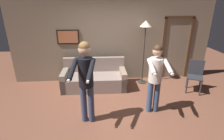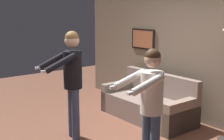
# 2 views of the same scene
# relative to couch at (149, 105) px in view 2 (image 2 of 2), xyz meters

# --- Properties ---
(back_wall_assembly) EXTENTS (6.40, 0.10, 2.60)m
(back_wall_assembly) POSITION_rel_couch_xyz_m (0.64, 0.61, 1.02)
(back_wall_assembly) COLOR gray
(back_wall_assembly) RESTS_ON ground_plane
(couch) EXTENTS (1.92, 0.89, 0.87)m
(couch) POSITION_rel_couch_xyz_m (0.00, 0.00, 0.00)
(couch) COLOR gray
(couch) RESTS_ON ground_plane
(person_standing_left) EXTENTS (0.52, 0.74, 1.79)m
(person_standing_left) POSITION_rel_couch_xyz_m (-0.13, -1.66, 0.82)
(person_standing_left) COLOR #3A4565
(person_standing_left) RESTS_ON ground_plane
(person_standing_right) EXTENTS (0.45, 0.70, 1.64)m
(person_standing_right) POSITION_rel_couch_xyz_m (1.40, -1.42, 0.71)
(person_standing_right) COLOR #3A4E70
(person_standing_right) RESTS_ON ground_plane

